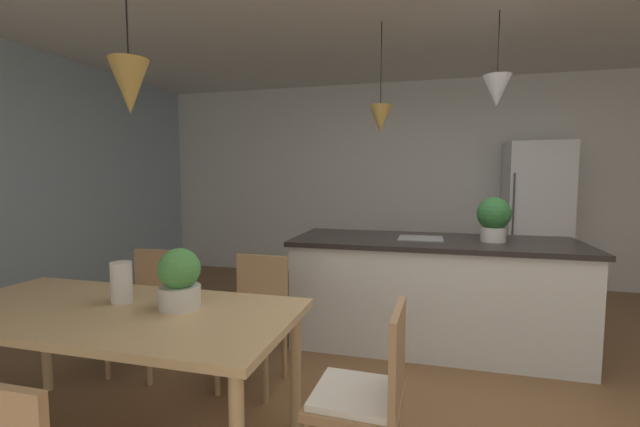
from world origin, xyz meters
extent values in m
cube|color=brown|center=(0.00, 0.00, -0.02)|extent=(10.00, 8.40, 0.04)
cube|color=silver|center=(0.00, 3.26, 1.35)|extent=(10.00, 0.12, 2.70)
cube|color=tan|center=(-1.76, -0.87, 0.72)|extent=(1.91, 0.88, 0.04)
cylinder|color=tan|center=(-2.63, -0.50, 0.36)|extent=(0.06, 0.06, 0.72)
cylinder|color=tan|center=(-0.88, -0.50, 0.36)|extent=(0.06, 0.06, 0.72)
cube|color=#A87F56|center=(-2.18, -0.10, 0.43)|extent=(0.40, 0.40, 0.04)
cube|color=white|center=(-2.18, -0.10, 0.47)|extent=(0.36, 0.36, 0.03)
cube|color=#A87F56|center=(-2.19, 0.08, 0.66)|extent=(0.38, 0.03, 0.42)
cylinder|color=#A87F56|center=(-2.01, -0.27, 0.21)|extent=(0.04, 0.04, 0.41)
cylinder|color=#A87F56|center=(-2.35, -0.28, 0.21)|extent=(0.04, 0.04, 0.41)
cylinder|color=#A87F56|center=(-2.02, 0.07, 0.21)|extent=(0.04, 0.04, 0.41)
cylinder|color=#A87F56|center=(-2.36, 0.06, 0.21)|extent=(0.04, 0.04, 0.41)
cube|color=#A87F56|center=(-1.33, -0.10, 0.43)|extent=(0.40, 0.40, 0.04)
cube|color=white|center=(-1.33, -0.10, 0.47)|extent=(0.36, 0.36, 0.03)
cube|color=#A87F56|center=(-1.33, 0.08, 0.66)|extent=(0.38, 0.03, 0.42)
cylinder|color=#A87F56|center=(-1.16, -0.28, 0.21)|extent=(0.04, 0.04, 0.41)
cylinder|color=#A87F56|center=(-1.50, -0.27, 0.21)|extent=(0.04, 0.04, 0.41)
cylinder|color=#A87F56|center=(-1.16, 0.06, 0.21)|extent=(0.04, 0.04, 0.41)
cylinder|color=#A87F56|center=(-1.50, 0.07, 0.21)|extent=(0.04, 0.04, 0.41)
cube|color=#A87F56|center=(-0.48, -0.87, 0.43)|extent=(0.41, 0.41, 0.04)
cube|color=white|center=(-0.48, -0.87, 0.47)|extent=(0.37, 0.37, 0.03)
cube|color=#A87F56|center=(-0.30, -0.87, 0.66)|extent=(0.04, 0.38, 0.42)
cylinder|color=#A87F56|center=(-0.65, -0.69, 0.21)|extent=(0.04, 0.04, 0.41)
cube|color=silver|center=(-0.15, 0.95, 0.44)|extent=(2.26, 0.84, 0.88)
cube|color=black|center=(-0.15, 0.95, 0.88)|extent=(2.32, 0.90, 0.04)
cube|color=gray|center=(-0.25, 0.95, 0.91)|extent=(0.36, 0.30, 0.01)
cube|color=silver|center=(1.05, 2.86, 0.91)|extent=(0.69, 0.64, 1.83)
cylinder|color=#4C4C4C|center=(0.74, 2.52, 0.91)|extent=(0.02, 0.02, 1.10)
cone|color=olive|center=(-1.70, -0.74, 1.89)|extent=(0.21, 0.21, 0.28)
cylinder|color=black|center=(-0.60, 0.95, 2.36)|extent=(0.01, 0.01, 0.68)
cone|color=olive|center=(-0.60, 0.95, 1.91)|extent=(0.19, 0.19, 0.22)
cylinder|color=black|center=(0.30, 0.95, 2.46)|extent=(0.01, 0.01, 0.49)
cone|color=#B7B7B7|center=(0.30, 0.95, 2.09)|extent=(0.22, 0.22, 0.24)
cylinder|color=beige|center=(0.31, 0.95, 0.96)|extent=(0.19, 0.19, 0.12)
sphere|color=#2D6B33|center=(0.31, 0.95, 1.13)|extent=(0.26, 0.26, 0.26)
cylinder|color=beige|center=(-1.42, -0.77, 0.80)|extent=(0.21, 0.21, 0.12)
sphere|color=#478C42|center=(-1.42, -0.77, 0.95)|extent=(0.21, 0.21, 0.21)
cylinder|color=silver|center=(-1.79, -0.76, 0.85)|extent=(0.11, 0.11, 0.22)
camera|label=1|loc=(-0.18, -2.60, 1.42)|focal=23.22mm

